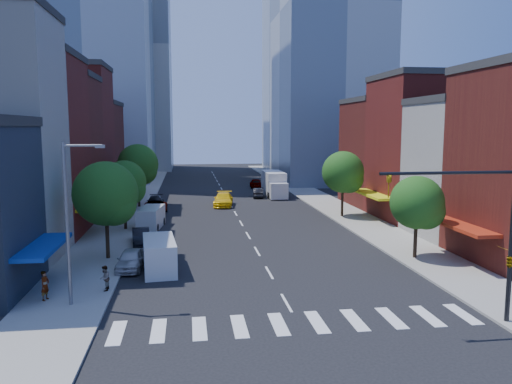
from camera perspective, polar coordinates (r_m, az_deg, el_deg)
ground at (r=29.11m, az=3.49°, el=-12.53°), size 220.00×220.00×0.00m
sidewalk_left at (r=67.91m, az=-13.73°, el=-1.16°), size 5.00×120.00×0.15m
sidewalk_right at (r=69.89m, az=7.11°, el=-0.77°), size 5.00×120.00×0.15m
crosswalk at (r=26.37m, az=4.82°, el=-14.71°), size 19.00×3.00×0.01m
bldg_left_2 at (r=49.85m, az=-26.11°, el=4.44°), size 12.00×9.00×16.00m
bldg_left_3 at (r=58.00m, az=-23.47°, el=4.39°), size 12.00×8.00×15.00m
bldg_left_4 at (r=66.19m, az=-21.55°, el=5.65°), size 12.00×9.00×17.00m
bldg_left_5 at (r=75.52m, az=-19.79°, el=4.36°), size 12.00×10.00×13.00m
bldg_right_1 at (r=49.64m, az=24.39°, el=2.21°), size 12.00×8.00×12.00m
bldg_right_2 at (r=57.35m, az=19.68°, el=4.54°), size 12.00×10.00×15.00m
bldg_right_3 at (r=66.42m, az=15.67°, el=4.16°), size 12.00×10.00×13.00m
tower_ne at (r=94.56m, az=8.44°, el=19.57°), size 18.00×20.00×60.00m
tower_far_w at (r=123.80m, az=-14.11°, el=15.57°), size 18.00×18.00×56.00m
traffic_signal at (r=27.72m, az=26.23°, el=-5.37°), size 7.24×2.24×8.00m
streetlight at (r=28.92m, az=-20.46°, el=-2.31°), size 2.25×0.25×9.00m
tree_left_near at (r=38.54m, az=-16.59°, el=-0.45°), size 4.80×4.80×7.30m
tree_left_mid at (r=49.40m, az=-14.67°, el=0.88°), size 4.20×4.20×6.65m
tree_left_far at (r=63.20m, az=-13.20°, el=2.91°), size 5.00×5.00×7.75m
tree_right_near at (r=39.15m, az=18.15°, el=-1.39°), size 4.00×4.00×6.20m
tree_right_far at (r=55.68m, az=10.07°, el=2.07°), size 4.60×4.60×7.20m
parked_car_front at (r=36.38m, az=-14.11°, el=-7.48°), size 2.00×4.32×1.44m
parked_car_second at (r=43.91m, az=-13.02°, el=-4.96°), size 1.88×4.20×1.34m
parked_car_third at (r=57.90m, az=-11.59°, el=-1.83°), size 2.94×5.85×1.59m
parked_car_rear at (r=63.17m, az=-11.45°, el=-1.14°), size 2.02×4.93×1.43m
cargo_van_near at (r=35.47m, az=-10.98°, el=-7.12°), size 2.62×5.46×2.25m
cargo_van_far at (r=50.53m, az=-11.93°, el=-2.90°), size 2.60×5.11×2.08m
taxi at (r=63.45m, az=-3.75°, el=-0.87°), size 3.01×5.94×1.65m
traffic_car_oncoming at (r=71.15m, az=0.25°, el=-0.09°), size 1.87×4.16×1.32m
traffic_car_far at (r=82.62m, az=-0.04°, el=1.03°), size 2.09×4.60×1.53m
box_truck at (r=72.46m, az=2.09°, el=0.84°), size 2.78×8.76×3.52m
pedestrian_near at (r=31.22m, az=-22.97°, el=-9.81°), size 0.60×0.72×1.70m
pedestrian_far at (r=31.72m, az=-16.91°, el=-9.41°), size 0.61×0.77×1.53m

